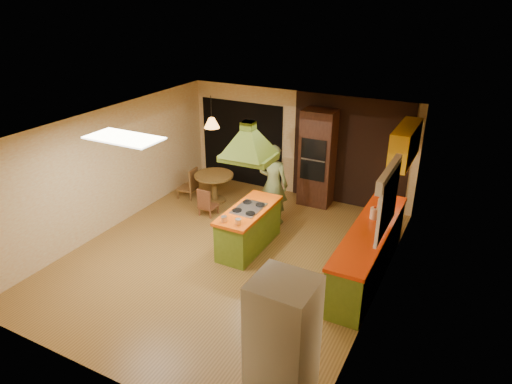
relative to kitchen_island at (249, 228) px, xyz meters
The scene contains 21 objects.
ground 0.65m from the kitchen_island, 111.89° to the right, with size 6.50×6.50×0.00m, color olive.
room_walls 0.97m from the kitchen_island, 111.89° to the right, with size 5.50×6.50×6.50m.
ceiling_plane 2.14m from the kitchen_island, 111.89° to the right, with size 6.50×6.50×0.00m, color silver.
brick_panel 3.08m from the kitchen_island, 68.97° to the left, with size 2.64×0.03×2.50m, color #381E14.
nook_opening 3.30m from the kitchen_island, 121.40° to the left, with size 2.20×0.03×2.10m, color black.
right_counter 2.27m from the kitchen_island, ahead, with size 0.62×3.05×0.92m.
upper_cabinets 3.32m from the kitchen_island, 36.04° to the left, with size 0.34×1.40×0.70m, color yellow.
window_right 2.85m from the kitchen_island, ahead, with size 0.12×1.35×1.06m.
fluor_panel 2.95m from the kitchen_island, 127.69° to the right, with size 1.20×0.60×0.03m, color white.
kitchen_island is the anchor object (origin of this frame).
range_hood 1.84m from the kitchen_island, 90.00° to the left, with size 0.94×0.69×0.78m.
man 1.25m from the kitchen_island, 92.45° to the left, with size 0.63×0.41×1.73m, color #565E31.
refrigerator 3.63m from the kitchen_island, 55.52° to the right, with size 0.71×0.67×1.72m, color white.
wall_oven 2.61m from the kitchen_island, 80.29° to the left, with size 0.74×0.62×2.21m.
dining_table 2.24m from the kitchen_island, 139.41° to the left, with size 0.90×0.90×0.68m.
chair_left 2.76m from the kitchen_island, 150.53° to the left, with size 0.40×0.40×0.74m, color brown, non-canonical shape.
chair_near 1.66m from the kitchen_island, 150.92° to the left, with size 0.35×0.35×0.65m, color brown, non-canonical shape.
pendant_lamp 2.68m from the kitchen_island, 139.41° to the left, with size 0.34×0.34×0.22m, color #FF9E3F.
canister_large 2.62m from the kitchen_island, 29.47° to the left, with size 0.16×0.16×0.24m, color #FAECC9.
canister_medium 2.35m from the kitchen_island, 12.79° to the left, with size 0.14×0.14×0.20m, color #FFF0CD.
canister_small 2.50m from the kitchen_island, 24.52° to the left, with size 0.12×0.12×0.16m, color #F9ECC8.
Camera 1 is at (3.84, -6.26, 4.61)m, focal length 32.00 mm.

